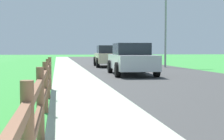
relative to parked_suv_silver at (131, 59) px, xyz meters
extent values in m
plane|color=#378F3B|center=(-1.94, 8.25, -0.80)|extent=(120.00, 120.00, 0.00)
cube|color=#3B3B3B|center=(1.56, 10.25, -0.80)|extent=(7.00, 66.00, 0.01)
cube|color=#A7B39C|center=(-4.94, 10.25, -0.80)|extent=(6.00, 66.00, 0.01)
cube|color=#378F3B|center=(-6.44, 10.25, -0.80)|extent=(5.00, 66.00, 0.00)
cylinder|color=brown|center=(-3.98, -12.04, -0.28)|extent=(0.11, 0.11, 1.05)
cylinder|color=brown|center=(-3.98, -9.95, -0.28)|extent=(0.11, 0.11, 1.05)
cylinder|color=brown|center=(-3.98, -7.86, -0.28)|extent=(0.11, 0.11, 1.05)
cylinder|color=brown|center=(-3.98, -5.77, -0.28)|extent=(0.11, 0.11, 1.05)
cube|color=brown|center=(-3.98, -11.00, -0.33)|extent=(0.07, 10.45, 0.09)
cube|color=brown|center=(-3.98, -11.00, 0.03)|extent=(0.07, 10.45, 0.09)
cube|color=#B7BABF|center=(0.00, -0.03, -0.14)|extent=(2.05, 4.93, 0.72)
cube|color=#1E232B|center=(0.00, 0.11, 0.52)|extent=(1.72, 2.31, 0.59)
cylinder|color=black|center=(-0.87, 1.51, -0.45)|extent=(0.25, 0.72, 0.71)
cylinder|color=black|center=(0.99, 1.43, -0.45)|extent=(0.25, 0.72, 0.71)
cylinder|color=black|center=(-0.99, -1.50, -0.45)|extent=(0.25, 0.72, 0.71)
cylinder|color=black|center=(0.87, -1.57, -0.45)|extent=(0.25, 0.72, 0.71)
cube|color=#C6B793|center=(0.12, 8.31, -0.15)|extent=(2.11, 4.60, 0.70)
cube|color=#1E232B|center=(0.12, 8.47, 0.50)|extent=(1.78, 2.29, 0.59)
cylinder|color=black|center=(-0.78, 9.75, -0.44)|extent=(0.25, 0.73, 0.72)
cylinder|color=black|center=(1.13, 9.67, -0.44)|extent=(0.25, 0.73, 0.72)
cylinder|color=black|center=(-0.90, 6.96, -0.44)|extent=(0.25, 0.73, 0.72)
cylinder|color=black|center=(1.01, 6.87, -0.44)|extent=(0.25, 0.73, 0.72)
cylinder|color=gray|center=(3.99, 6.70, 2.17)|extent=(0.14, 0.14, 5.94)
camera|label=1|loc=(-3.74, -16.89, 0.49)|focal=54.37mm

